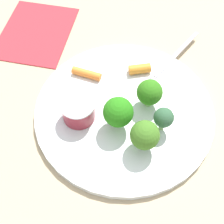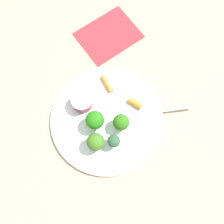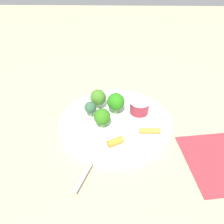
% 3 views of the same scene
% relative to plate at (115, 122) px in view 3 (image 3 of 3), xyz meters
% --- Properties ---
extents(ground_plane, '(2.40, 2.40, 0.00)m').
position_rel_plate_xyz_m(ground_plane, '(0.00, 0.00, -0.01)').
color(ground_plane, tan).
extents(plate, '(0.29, 0.29, 0.01)m').
position_rel_plate_xyz_m(plate, '(0.00, 0.00, 0.00)').
color(plate, white).
rests_on(plate, ground_plane).
extents(sauce_cup, '(0.05, 0.05, 0.04)m').
position_rel_plate_xyz_m(sauce_cup, '(-0.04, 0.06, 0.02)').
color(sauce_cup, maroon).
rests_on(sauce_cup, plate).
extents(broccoli_floret_0, '(0.04, 0.04, 0.05)m').
position_rel_plate_xyz_m(broccoli_floret_0, '(0.02, -0.03, 0.04)').
color(broccoli_floret_0, '#8BBA6B').
rests_on(broccoli_floret_0, plate).
extents(broccoli_floret_1, '(0.05, 0.05, 0.06)m').
position_rel_plate_xyz_m(broccoli_floret_1, '(-0.03, 0.00, 0.04)').
color(broccoli_floret_1, '#8DB85E').
rests_on(broccoli_floret_1, plate).
extents(broccoli_floret_2, '(0.03, 0.03, 0.05)m').
position_rel_plate_xyz_m(broccoli_floret_2, '(-0.01, -0.07, 0.04)').
color(broccoli_floret_2, '#8FB96F').
rests_on(broccoli_floret_2, plate).
extents(broccoli_floret_3, '(0.04, 0.04, 0.06)m').
position_rel_plate_xyz_m(broccoli_floret_3, '(-0.05, -0.05, 0.04)').
color(broccoli_floret_3, '#9AAB6C').
rests_on(broccoli_floret_3, plate).
extents(carrot_stick_0, '(0.03, 0.04, 0.02)m').
position_rel_plate_xyz_m(carrot_stick_0, '(0.08, 0.00, 0.01)').
color(carrot_stick_0, orange).
rests_on(carrot_stick_0, plate).
extents(carrot_stick_1, '(0.01, 0.05, 0.01)m').
position_rel_plate_xyz_m(carrot_stick_1, '(0.04, 0.08, 0.01)').
color(carrot_stick_1, orange).
rests_on(carrot_stick_1, plate).
extents(fork, '(0.16, 0.07, 0.00)m').
position_rel_plate_xyz_m(fork, '(0.13, -0.05, 0.01)').
color(fork, '#B9B1BC').
rests_on(fork, plate).
extents(napkin, '(0.19, 0.16, 0.00)m').
position_rel_plate_xyz_m(napkin, '(0.12, 0.23, -0.00)').
color(napkin, '#B62D36').
rests_on(napkin, ground_plane).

